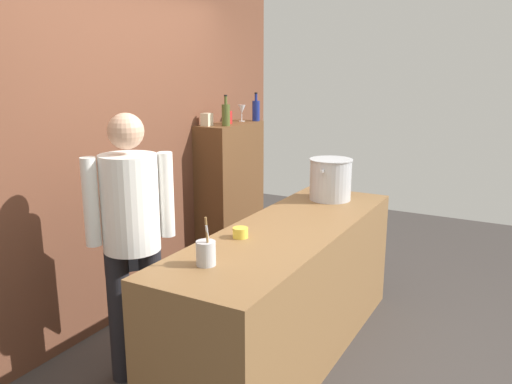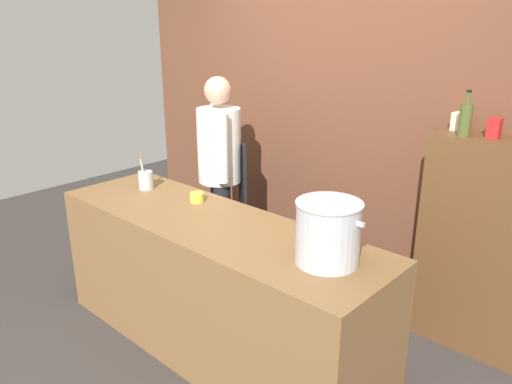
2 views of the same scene
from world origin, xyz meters
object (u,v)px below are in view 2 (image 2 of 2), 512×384
Objects in this scene: stockpot_large at (328,233)px; wine_bottle_olive at (465,119)px; utensil_crock at (146,180)px; spice_tin_red at (494,128)px; spice_tin_cream at (460,121)px; chef at (220,166)px; butter_jar at (197,197)px.

wine_bottle_olive reaches higher than stockpot_large.
spice_tin_red reaches higher than utensil_crock.
wine_bottle_olive is 0.18m from spice_tin_cream.
chef is at bearing -165.76° from spice_tin_red.
wine_bottle_olive is (1.35, 0.94, 0.57)m from butter_jar.
butter_jar is 0.80× the size of spice_tin_red.
stockpot_large is 4.14× the size of butter_jar.
stockpot_large is 1.63m from utensil_crock.
butter_jar is at bearing 8.53° from utensil_crock.
wine_bottle_olive is at bearing 79.28° from stockpot_large.
chef is at bearing -161.62° from spice_tin_cream.
butter_jar is (0.48, 0.07, -0.04)m from utensil_crock.
spice_tin_red is 0.24m from spice_tin_cream.
butter_jar is 1.75m from spice_tin_cream.
stockpot_large reaches higher than utensil_crock.
utensil_crock is at bearing 116.08° from chef.
spice_tin_cream reaches higher than stockpot_large.
chef is at bearing 155.33° from stockpot_large.
spice_tin_cream is at bearing 120.34° from wine_bottle_olive.
spice_tin_cream is (1.74, 1.16, 0.49)m from utensil_crock.
spice_tin_red is (0.35, 1.16, 0.40)m from stockpot_large.
chef reaches higher than butter_jar.
butter_jar is at bearing -139.37° from spice_tin_cream.
utensil_crock is at bearing -151.07° from spice_tin_red.
stockpot_large is at bearing -100.72° from wine_bottle_olive.
spice_tin_cream is (1.27, 1.09, 0.52)m from butter_jar.
spice_tin_red is (0.14, 0.08, -0.04)m from wine_bottle_olive.
chef reaches higher than spice_tin_cream.
spice_tin_red is at bearing 34.24° from butter_jar.
stockpot_large is at bearing -2.39° from utensil_crock.
stockpot_large is 1.17m from butter_jar.
chef is 14.70× the size of spice_tin_cream.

